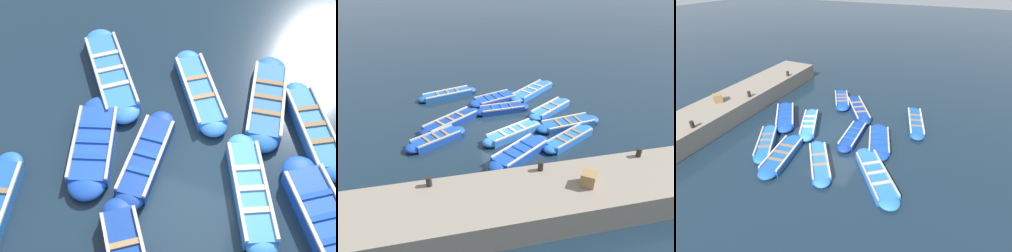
% 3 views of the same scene
% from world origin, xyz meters
% --- Properties ---
extents(ground_plane, '(120.00, 120.00, 0.00)m').
position_xyz_m(ground_plane, '(0.00, 0.00, 0.00)').
color(ground_plane, '#162838').
extents(boat_tucked, '(2.52, 3.21, 0.36)m').
position_xyz_m(boat_tucked, '(0.68, -2.73, 0.15)').
color(boat_tucked, blue).
rests_on(boat_tucked, ground).
extents(boat_far_corner, '(3.17, 3.68, 0.36)m').
position_xyz_m(boat_far_corner, '(3.34, -2.47, 0.15)').
color(boat_far_corner, blue).
rests_on(boat_far_corner, ground).
extents(boat_bow_out, '(2.30, 3.31, 0.38)m').
position_xyz_m(boat_bow_out, '(-2.57, -2.52, 0.16)').
color(boat_bow_out, blue).
rests_on(boat_bow_out, ground).
extents(boat_mid_row, '(0.94, 3.21, 0.37)m').
position_xyz_m(boat_mid_row, '(1.21, -0.04, 0.16)').
color(boat_mid_row, navy).
rests_on(boat_mid_row, ground).
extents(boat_drifting, '(1.96, 3.44, 0.37)m').
position_xyz_m(boat_drifting, '(2.64, 0.07, 0.16)').
color(boat_drifting, '#1947B7').
rests_on(boat_drifting, ground).
extents(boat_inner_gap, '(1.38, 3.66, 0.38)m').
position_xyz_m(boat_inner_gap, '(-1.19, -3.02, 0.16)').
color(boat_inner_gap, '#1E59AD').
rests_on(boat_inner_gap, ground).
extents(boat_outer_left, '(2.80, 3.51, 0.45)m').
position_xyz_m(boat_outer_left, '(-3.28, 0.12, 0.20)').
color(boat_outer_left, '#1947B7').
rests_on(boat_outer_left, ground).
extents(boat_centre, '(2.11, 3.45, 0.42)m').
position_xyz_m(boat_centre, '(-1.52, -0.01, 0.18)').
color(boat_centre, '#3884E0').
rests_on(boat_centre, ground).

